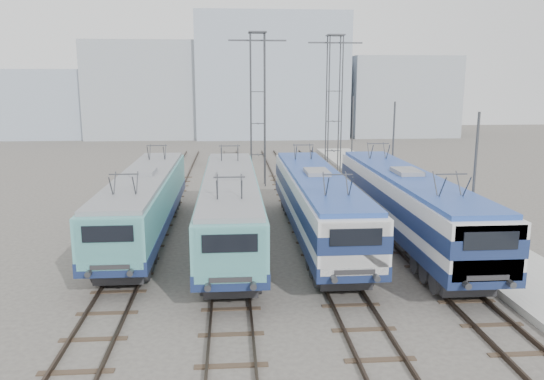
{
  "coord_description": "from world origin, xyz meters",
  "views": [
    {
      "loc": [
        -2.16,
        -20.38,
        8.28
      ],
      "look_at": [
        -0.03,
        7.0,
        2.65
      ],
      "focal_mm": 35.0,
      "sensor_mm": 36.0,
      "label": 1
    }
  ],
  "objects": [
    {
      "name": "locomotive_center_right",
      "position": [
        2.25,
        6.19,
        2.25
      ],
      "size": [
        2.79,
        17.6,
        3.31
      ],
      "color": "#17254E",
      "rests_on": "ground"
    },
    {
      "name": "locomotive_far_left",
      "position": [
        -6.75,
        7.28,
        2.16
      ],
      "size": [
        2.74,
        17.27,
        3.25
      ],
      "color": "#17254E",
      "rests_on": "ground"
    },
    {
      "name": "catenary_tower_west",
      "position": [
        0.0,
        22.0,
        6.64
      ],
      "size": [
        4.5,
        1.2,
        12.0
      ],
      "color": "#3F4247",
      "rests_on": "ground"
    },
    {
      "name": "mast_mid",
      "position": [
        8.6,
        14.0,
        3.5
      ],
      "size": [
        0.12,
        0.12,
        7.0
      ],
      "primitive_type": "cylinder",
      "color": "#3F4247",
      "rests_on": "ground"
    },
    {
      "name": "catenary_tower_east",
      "position": [
        6.5,
        24.0,
        6.64
      ],
      "size": [
        4.5,
        1.2,
        12.0
      ],
      "color": "#3F4247",
      "rests_on": "ground"
    },
    {
      "name": "platform",
      "position": [
        10.2,
        8.0,
        0.15
      ],
      "size": [
        4.0,
        70.0,
        0.3
      ],
      "primitive_type": "cube",
      "color": "#9E9E99",
      "rests_on": "ground"
    },
    {
      "name": "locomotive_far_right",
      "position": [
        6.75,
        5.41,
        2.31
      ],
      "size": [
        2.86,
        18.09,
        3.4
      ],
      "color": "#17254E",
      "rests_on": "ground"
    },
    {
      "name": "mast_rear",
      "position": [
        8.6,
        26.0,
        3.5
      ],
      "size": [
        0.12,
        0.12,
        7.0
      ],
      "primitive_type": "cylinder",
      "color": "#3F4247",
      "rests_on": "ground"
    },
    {
      "name": "locomotive_center_left",
      "position": [
        -2.25,
        5.77,
        2.21
      ],
      "size": [
        2.8,
        17.7,
        3.33
      ],
      "color": "#17254E",
      "rests_on": "ground"
    },
    {
      "name": "building_far_west",
      "position": [
        -30.0,
        62.0,
        5.0
      ],
      "size": [
        14.0,
        10.0,
        10.0
      ],
      "primitive_type": "cube",
      "color": "#95A3B5",
      "rests_on": "ground"
    },
    {
      "name": "building_west",
      "position": [
        -14.0,
        62.0,
        7.0
      ],
      "size": [
        18.0,
        12.0,
        14.0
      ],
      "primitive_type": "cube",
      "color": "#959EA7",
      "rests_on": "ground"
    },
    {
      "name": "mast_front",
      "position": [
        8.6,
        2.0,
        3.5
      ],
      "size": [
        0.12,
        0.12,
        7.0
      ],
      "primitive_type": "cylinder",
      "color": "#3F4247",
      "rests_on": "ground"
    },
    {
      "name": "building_center",
      "position": [
        4.0,
        62.0,
        9.0
      ],
      "size": [
        22.0,
        14.0,
        18.0
      ],
      "primitive_type": "cube",
      "color": "#95A3B5",
      "rests_on": "ground"
    },
    {
      "name": "building_east",
      "position": [
        24.0,
        62.0,
        6.0
      ],
      "size": [
        16.0,
        12.0,
        12.0
      ],
      "primitive_type": "cube",
      "color": "#959EA7",
      "rests_on": "ground"
    },
    {
      "name": "ground",
      "position": [
        0.0,
        0.0,
        0.0
      ],
      "size": [
        160.0,
        160.0,
        0.0
      ],
      "primitive_type": "plane",
      "color": "#514C47"
    }
  ]
}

